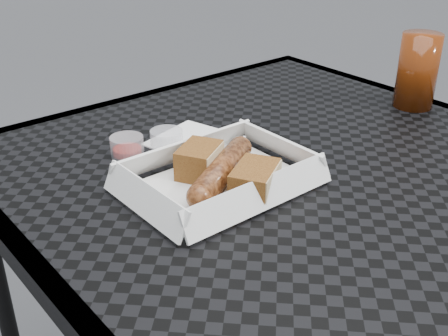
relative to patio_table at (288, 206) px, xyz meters
name	(u,v)px	position (x,y,z in m)	size (l,w,h in m)	color
patio_table	(288,206)	(0.00, 0.00, 0.00)	(0.80, 0.80, 0.74)	black
food_tray	(219,184)	(-0.12, 0.01, 0.08)	(0.22, 0.15, 0.00)	white
bratwurst	(222,170)	(-0.12, 0.01, 0.10)	(0.17, 0.11, 0.03)	brown
bread_near	(199,160)	(-0.13, 0.05, 0.10)	(0.07, 0.05, 0.04)	brown
bread_far	(255,180)	(-0.11, -0.04, 0.10)	(0.07, 0.05, 0.04)	brown
veg_garnish	(282,180)	(-0.06, -0.04, 0.08)	(0.03, 0.03, 0.00)	#E84E0A
napkin	(194,141)	(-0.06, 0.15, 0.08)	(0.12, 0.12, 0.00)	white
condiment_cup_sauce	(127,146)	(-0.17, 0.17, 0.09)	(0.05, 0.05, 0.03)	#97120B
condiment_cup_empty	(167,140)	(-0.11, 0.15, 0.09)	(0.05, 0.05, 0.03)	silver
drink_glass	(418,71)	(0.34, 0.02, 0.14)	(0.07, 0.07, 0.13)	#521D07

